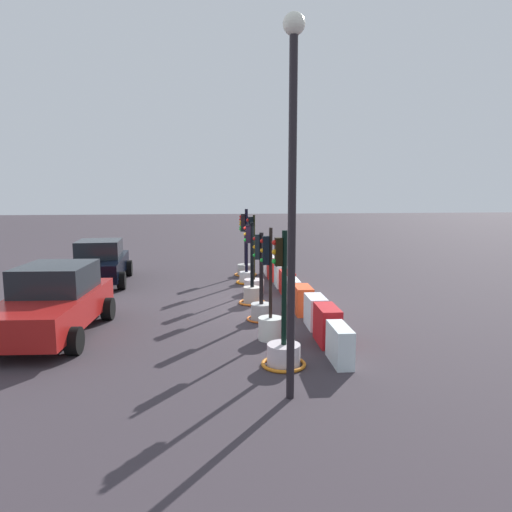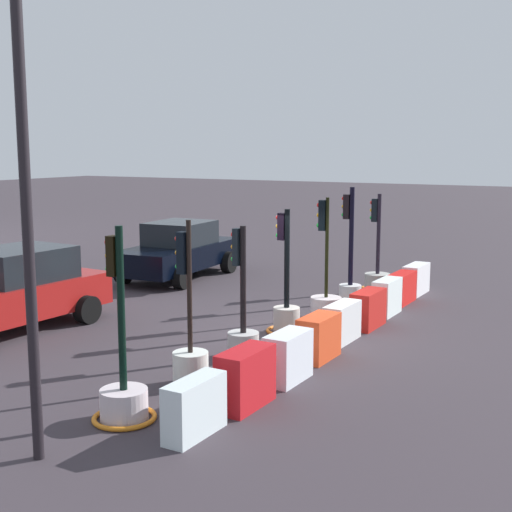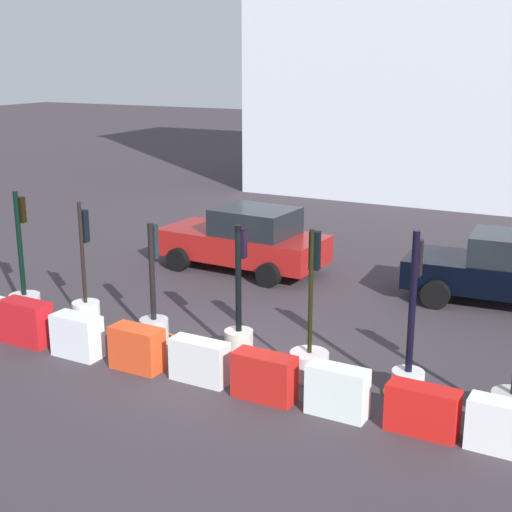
{
  "view_description": "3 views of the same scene",
  "coord_description": "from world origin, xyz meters",
  "px_view_note": "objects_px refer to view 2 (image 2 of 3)",
  "views": [
    {
      "loc": [
        -14.46,
        1.96,
        3.6
      ],
      "look_at": [
        -1.41,
        0.47,
        1.77
      ],
      "focal_mm": 32.63,
      "sensor_mm": 36.0,
      "label": 1
    },
    {
      "loc": [
        -12.83,
        -5.94,
        3.9
      ],
      "look_at": [
        -0.65,
        0.72,
        1.73
      ],
      "focal_mm": 49.06,
      "sensor_mm": 36.0,
      "label": 2
    },
    {
      "loc": [
        6.41,
        -11.08,
        5.66
      ],
      "look_at": [
        0.45,
        0.54,
        2.04
      ],
      "focal_mm": 50.92,
      "sensor_mm": 36.0,
      "label": 3
    }
  ],
  "objects_px": {
    "car_red_compact": "(8,291)",
    "construction_barrier_6": "(387,297)",
    "traffic_light_4": "(326,297)",
    "car_black_sedan": "(179,251)",
    "traffic_light_1": "(190,354)",
    "construction_barrier_5": "(368,309)",
    "traffic_light_2": "(243,333)",
    "traffic_light_0": "(123,392)",
    "construction_barrier_7": "(402,288)",
    "construction_barrier_8": "(416,279)",
    "street_lamp_post": "(23,143)",
    "traffic_light_6": "(377,276)",
    "construction_barrier_1": "(245,378)",
    "construction_barrier_4": "(342,323)",
    "construction_barrier_3": "(319,338)",
    "construction_barrier_0": "(195,408)",
    "traffic_light_3": "(286,310)",
    "construction_barrier_2": "(288,357)",
    "traffic_light_5": "(350,281)"
  },
  "relations": [
    {
      "from": "traffic_light_6",
      "to": "street_lamp_post",
      "type": "bearing_deg",
      "value": 178.5
    },
    {
      "from": "traffic_light_1",
      "to": "construction_barrier_1",
      "type": "xyz_separation_m",
      "value": [
        -0.45,
        -1.31,
        -0.08
      ]
    },
    {
      "from": "construction_barrier_0",
      "to": "construction_barrier_8",
      "type": "distance_m",
      "value": 10.61
    },
    {
      "from": "car_black_sedan",
      "to": "traffic_light_3",
      "type": "bearing_deg",
      "value": -126.11
    },
    {
      "from": "construction_barrier_2",
      "to": "construction_barrier_6",
      "type": "relative_size",
      "value": 0.99
    },
    {
      "from": "traffic_light_0",
      "to": "car_black_sedan",
      "type": "xyz_separation_m",
      "value": [
        9.56,
        5.7,
        0.4
      ]
    },
    {
      "from": "traffic_light_4",
      "to": "construction_barrier_4",
      "type": "distance_m",
      "value": 1.99
    },
    {
      "from": "traffic_light_1",
      "to": "traffic_light_5",
      "type": "xyz_separation_m",
      "value": [
        7.09,
        -0.08,
        0.02
      ]
    },
    {
      "from": "traffic_light_3",
      "to": "construction_barrier_4",
      "type": "distance_m",
      "value": 1.31
    },
    {
      "from": "traffic_light_2",
      "to": "construction_barrier_0",
      "type": "relative_size",
      "value": 2.3
    },
    {
      "from": "traffic_light_4",
      "to": "car_black_sedan",
      "type": "xyz_separation_m",
      "value": [
        2.51,
        5.85,
        0.33
      ]
    },
    {
      "from": "construction_barrier_5",
      "to": "car_black_sedan",
      "type": "xyz_separation_m",
      "value": [
        2.86,
        7.0,
        0.42
      ]
    },
    {
      "from": "car_red_compact",
      "to": "construction_barrier_5",
      "type": "bearing_deg",
      "value": -59.71
    },
    {
      "from": "construction_barrier_3",
      "to": "construction_barrier_7",
      "type": "distance_m",
      "value": 5.35
    },
    {
      "from": "traffic_light_3",
      "to": "construction_barrier_6",
      "type": "xyz_separation_m",
      "value": [
        2.55,
        -1.37,
        -0.06
      ]
    },
    {
      "from": "traffic_light_1",
      "to": "construction_barrier_7",
      "type": "relative_size",
      "value": 2.44
    },
    {
      "from": "traffic_light_0",
      "to": "car_black_sedan",
      "type": "bearing_deg",
      "value": 30.79
    },
    {
      "from": "traffic_light_6",
      "to": "construction_barrier_2",
      "type": "distance_m",
      "value": 8.0
    },
    {
      "from": "construction_barrier_0",
      "to": "construction_barrier_1",
      "type": "distance_m",
      "value": 1.27
    },
    {
      "from": "traffic_light_0",
      "to": "construction_barrier_5",
      "type": "relative_size",
      "value": 2.58
    },
    {
      "from": "construction_barrier_6",
      "to": "construction_barrier_8",
      "type": "xyz_separation_m",
      "value": [
        2.63,
        0.05,
        -0.02
      ]
    },
    {
      "from": "traffic_light_1",
      "to": "traffic_light_2",
      "type": "xyz_separation_m",
      "value": [
        1.77,
        -0.0,
        -0.07
      ]
    },
    {
      "from": "construction_barrier_7",
      "to": "construction_barrier_8",
      "type": "bearing_deg",
      "value": -0.51
    },
    {
      "from": "traffic_light_2",
      "to": "traffic_light_4",
      "type": "height_order",
      "value": "traffic_light_4"
    },
    {
      "from": "car_black_sedan",
      "to": "street_lamp_post",
      "type": "relative_size",
      "value": 0.73
    },
    {
      "from": "construction_barrier_1",
      "to": "construction_barrier_5",
      "type": "distance_m",
      "value": 5.4
    },
    {
      "from": "construction_barrier_1",
      "to": "construction_barrier_6",
      "type": "distance_m",
      "value": 6.72
    },
    {
      "from": "traffic_light_0",
      "to": "car_red_compact",
      "type": "xyz_separation_m",
      "value": [
        2.78,
        5.4,
        0.42
      ]
    },
    {
      "from": "traffic_light_3",
      "to": "construction_barrier_2",
      "type": "relative_size",
      "value": 2.62
    },
    {
      "from": "traffic_light_4",
      "to": "construction_barrier_5",
      "type": "distance_m",
      "value": 1.2
    },
    {
      "from": "traffic_light_6",
      "to": "construction_barrier_7",
      "type": "distance_m",
      "value": 1.59
    },
    {
      "from": "construction_barrier_8",
      "to": "car_red_compact",
      "type": "relative_size",
      "value": 0.25
    },
    {
      "from": "traffic_light_6",
      "to": "construction_barrier_3",
      "type": "bearing_deg",
      "value": -170.35
    },
    {
      "from": "traffic_light_2",
      "to": "traffic_light_3",
      "type": "height_order",
      "value": "traffic_light_3"
    },
    {
      "from": "construction_barrier_0",
      "to": "construction_barrier_4",
      "type": "bearing_deg",
      "value": -0.16
    },
    {
      "from": "traffic_light_0",
      "to": "traffic_light_2",
      "type": "bearing_deg",
      "value": 0.45
    },
    {
      "from": "street_lamp_post",
      "to": "traffic_light_2",
      "type": "bearing_deg",
      "value": -1.29
    },
    {
      "from": "construction_barrier_5",
      "to": "construction_barrier_6",
      "type": "bearing_deg",
      "value": 0.39
    },
    {
      "from": "construction_barrier_4",
      "to": "car_black_sedan",
      "type": "relative_size",
      "value": 0.23
    },
    {
      "from": "traffic_light_4",
      "to": "car_red_compact",
      "type": "xyz_separation_m",
      "value": [
        -4.26,
        5.55,
        0.35
      ]
    },
    {
      "from": "construction_barrier_4",
      "to": "car_red_compact",
      "type": "distance_m",
      "value": 7.12
    },
    {
      "from": "construction_barrier_3",
      "to": "traffic_light_3",
      "type": "bearing_deg",
      "value": 43.97
    },
    {
      "from": "traffic_light_6",
      "to": "car_red_compact",
      "type": "bearing_deg",
      "value": 144.41
    },
    {
      "from": "construction_barrier_4",
      "to": "traffic_light_4",
      "type": "bearing_deg",
      "value": 32.61
    },
    {
      "from": "car_red_compact",
      "to": "construction_barrier_6",
      "type": "bearing_deg",
      "value": -51.99
    },
    {
      "from": "traffic_light_1",
      "to": "traffic_light_3",
      "type": "relative_size",
      "value": 1.04
    },
    {
      "from": "traffic_light_0",
      "to": "street_lamp_post",
      "type": "distance_m",
      "value": 3.83
    },
    {
      "from": "traffic_light_0",
      "to": "construction_barrier_0",
      "type": "xyz_separation_m",
      "value": [
        0.03,
        -1.21,
        -0.02
      ]
    },
    {
      "from": "traffic_light_1",
      "to": "construction_barrier_5",
      "type": "xyz_separation_m",
      "value": [
        4.95,
        -1.33,
        -0.12
      ]
    },
    {
      "from": "traffic_light_6",
      "to": "construction_barrier_4",
      "type": "bearing_deg",
      "value": -168.64
    }
  ]
}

